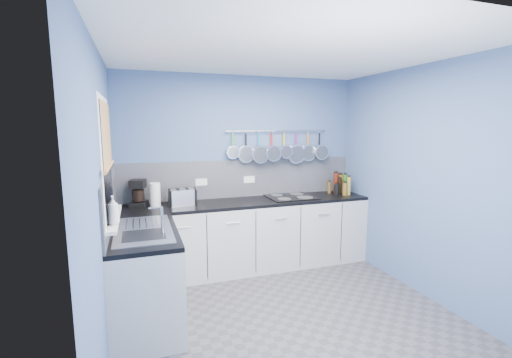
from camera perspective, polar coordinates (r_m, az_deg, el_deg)
floor at (r=3.76m, az=4.73°, el=-21.03°), size 3.20×3.00×0.02m
ceiling at (r=3.33m, az=5.30°, el=20.01°), size 3.20×3.00×0.02m
wall_back at (r=4.73m, az=-2.40°, el=1.34°), size 3.20×0.02×2.50m
wall_front at (r=2.07m, az=22.26°, el=-8.87°), size 3.20×0.02×2.50m
wall_left at (r=3.06m, az=-23.83°, el=-3.42°), size 0.02×3.00×2.50m
wall_right at (r=4.23m, az=25.38°, el=-0.36°), size 0.02×3.00×2.50m
backsplash_back at (r=4.72m, az=-2.32°, el=0.11°), size 3.20×0.02×0.50m
backsplash_left at (r=3.67m, az=-22.61°, el=-3.05°), size 0.02×1.80×0.50m
cabinet_run_back at (r=4.62m, az=-1.23°, el=-9.27°), size 3.20×0.60×0.86m
worktop_back at (r=4.50m, az=-1.25°, el=-3.81°), size 3.20×0.60×0.04m
cabinet_run_left at (r=3.58m, az=-17.47°, el=-15.14°), size 0.60×1.20×0.86m
worktop_left at (r=3.43m, az=-17.81°, el=-8.23°), size 0.60×1.20×0.04m
window_frame at (r=3.31m, az=-23.11°, el=2.74°), size 0.01×1.00×1.10m
window_glass at (r=3.31m, az=-23.02°, el=2.74°), size 0.01×0.90×1.00m
bamboo_blind at (r=3.30m, az=-23.12°, el=6.64°), size 0.01×0.90×0.55m
window_sill at (r=3.40m, az=-22.17°, el=-5.91°), size 0.10×0.98×0.03m
sink_unit at (r=3.42m, az=-17.83°, el=-7.84°), size 0.50×0.95×0.01m
mixer_tap at (r=3.22m, az=-15.00°, el=-6.42°), size 0.12×0.08×0.26m
socket_left at (r=4.59m, az=-8.87°, el=-0.49°), size 0.15×0.01×0.09m
socket_right at (r=4.74m, az=-1.11°, el=-0.10°), size 0.15×0.01×0.09m
pot_rail at (r=4.80m, az=3.56°, el=7.79°), size 1.45×0.02×0.02m
soap_bottle_a at (r=3.10m, az=-22.22°, el=-4.71°), size 0.09×0.09×0.24m
soap_bottle_b at (r=3.21m, az=-22.08°, el=-4.88°), size 0.08×0.09×0.17m
paper_towel at (r=4.32m, az=-16.09°, el=-2.48°), size 0.13×0.13×0.28m
coffee_maker at (r=4.37m, az=-18.60°, el=-2.21°), size 0.23×0.24×0.32m
toaster at (r=4.32m, az=-11.84°, el=-2.92°), size 0.33×0.22×0.20m
canister at (r=4.45m, az=-10.53°, el=-3.05°), size 0.10×0.10×0.12m
hob at (r=4.74m, az=5.64°, el=-2.87°), size 0.62×0.54×0.01m
pan_0 at (r=4.59m, az=-3.80°, el=5.52°), size 0.17×0.06×0.36m
pan_1 at (r=4.64m, az=-1.63°, el=5.23°), size 0.22×0.06×0.41m
pan_2 at (r=4.70m, az=0.50°, el=5.20°), size 0.23×0.10×0.42m
pan_3 at (r=4.76m, az=2.56°, el=5.35°), size 0.21×0.12×0.40m
pan_4 at (r=4.83m, az=4.58°, el=5.57°), size 0.18×0.12×0.37m
pan_5 at (r=4.91m, az=6.53°, el=5.15°), size 0.26×0.07×0.45m
pan_6 at (r=4.99m, az=8.42°, el=5.35°), size 0.23×0.07×0.42m
pan_7 at (r=5.07m, az=10.26°, el=5.44°), size 0.21×0.11×0.40m
condiment_0 at (r=5.19m, az=13.54°, el=-0.71°), size 0.07×0.07×0.26m
condiment_1 at (r=5.12m, az=12.83°, el=-0.61°), size 0.07×0.07×0.29m
condiment_2 at (r=5.10m, az=11.82°, el=-1.34°), size 0.05×0.05×0.16m
condiment_3 at (r=5.09m, az=14.29°, el=-0.82°), size 0.06×0.06×0.28m
condiment_4 at (r=5.07m, az=13.48°, el=-1.12°), size 0.05×0.05×0.22m
condiment_5 at (r=5.02m, az=12.93°, el=-1.69°), size 0.07×0.07×0.14m
condiment_6 at (r=5.02m, az=14.84°, el=-1.10°), size 0.05×0.05×0.25m
condiment_7 at (r=4.99m, az=14.25°, el=-1.59°), size 0.06×0.06×0.17m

